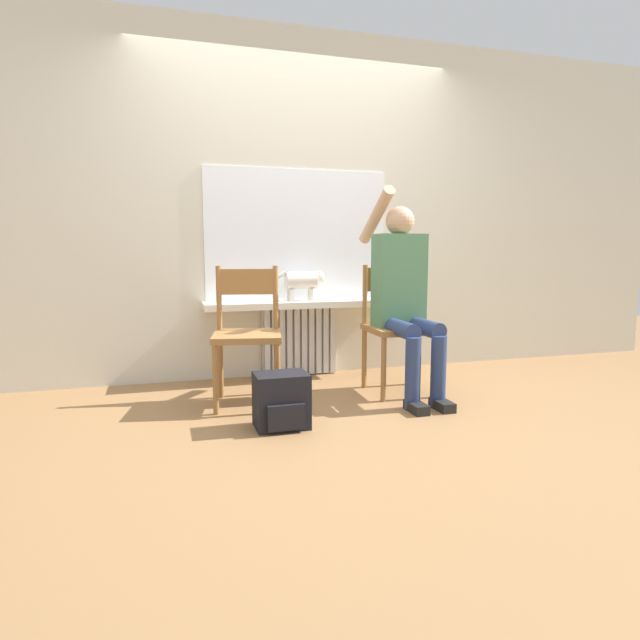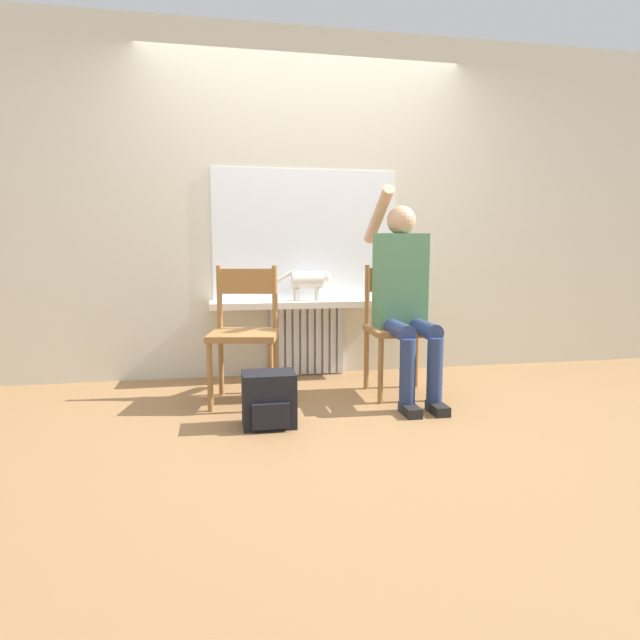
{
  "view_description": "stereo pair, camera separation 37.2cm",
  "coord_description": "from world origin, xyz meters",
  "px_view_note": "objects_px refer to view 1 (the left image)",
  "views": [
    {
      "loc": [
        -1.06,
        -2.96,
        1.01
      ],
      "look_at": [
        0.0,
        0.57,
        0.52
      ],
      "focal_mm": 30.0,
      "sensor_mm": 36.0,
      "label": 1
    },
    {
      "loc": [
        -0.7,
        -3.05,
        1.01
      ],
      "look_at": [
        0.0,
        0.57,
        0.52
      ],
      "focal_mm": 30.0,
      "sensor_mm": 36.0,
      "label": 2
    }
  ],
  "objects_px": {
    "chair_right": "(397,325)",
    "person": "(404,291)",
    "cat": "(303,281)",
    "chair_left": "(247,332)",
    "backpack": "(281,401)"
  },
  "relations": [
    {
      "from": "chair_right",
      "to": "person",
      "type": "bearing_deg",
      "value": -88.41
    },
    {
      "from": "chair_right",
      "to": "person",
      "type": "relative_size",
      "value": 0.63
    },
    {
      "from": "cat",
      "to": "chair_right",
      "type": "bearing_deg",
      "value": -48.17
    },
    {
      "from": "chair_left",
      "to": "backpack",
      "type": "height_order",
      "value": "chair_left"
    },
    {
      "from": "cat",
      "to": "person",
      "type": "bearing_deg",
      "value": -52.74
    },
    {
      "from": "chair_left",
      "to": "backpack",
      "type": "xyz_separation_m",
      "value": [
        0.1,
        -0.54,
        -0.32
      ]
    },
    {
      "from": "chair_left",
      "to": "backpack",
      "type": "relative_size",
      "value": 2.88
    },
    {
      "from": "person",
      "to": "backpack",
      "type": "relative_size",
      "value": 4.58
    },
    {
      "from": "person",
      "to": "cat",
      "type": "bearing_deg",
      "value": 127.26
    },
    {
      "from": "backpack",
      "to": "chair_right",
      "type": "bearing_deg",
      "value": 29.42
    },
    {
      "from": "chair_right",
      "to": "backpack",
      "type": "xyz_separation_m",
      "value": [
        -0.96,
        -0.54,
        -0.32
      ]
    },
    {
      "from": "chair_left",
      "to": "person",
      "type": "height_order",
      "value": "person"
    },
    {
      "from": "chair_left",
      "to": "chair_right",
      "type": "relative_size",
      "value": 1.0
    },
    {
      "from": "chair_left",
      "to": "person",
      "type": "distance_m",
      "value": 1.1
    },
    {
      "from": "chair_left",
      "to": "chair_right",
      "type": "bearing_deg",
      "value": 10.92
    }
  ]
}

